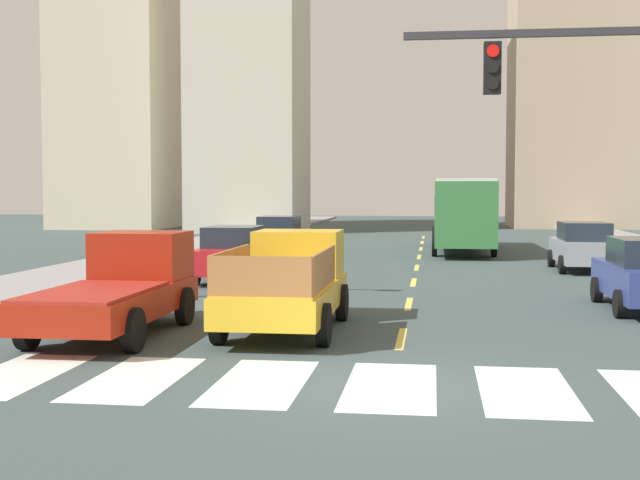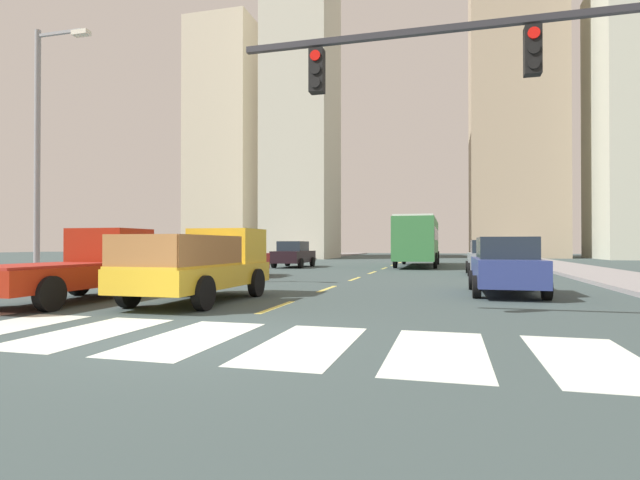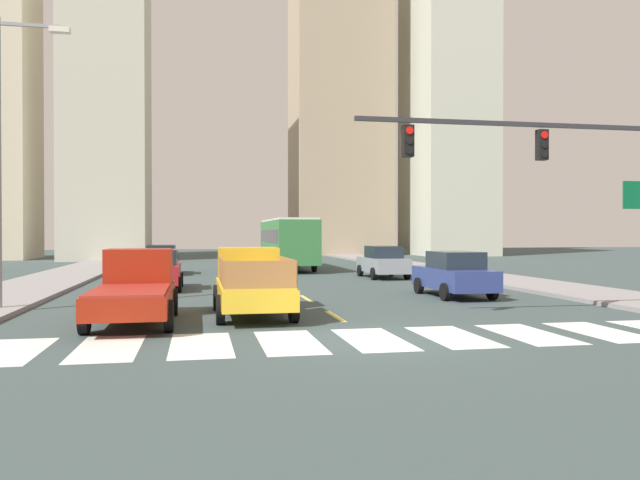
# 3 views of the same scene
# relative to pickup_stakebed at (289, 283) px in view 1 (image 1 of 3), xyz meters

# --- Properties ---
(ground_plane) EXTENTS (160.00, 160.00, 0.00)m
(ground_plane) POSITION_rel_pickup_stakebed_xyz_m (2.35, -4.97, -0.94)
(ground_plane) COLOR #394849
(sidewalk_left) EXTENTS (3.78, 110.00, 0.15)m
(sidewalk_left) POSITION_rel_pickup_stakebed_xyz_m (-8.70, 13.03, -0.86)
(sidewalk_left) COLOR gray
(sidewalk_left) RESTS_ON ground
(crosswalk_stripe_1) EXTENTS (1.31, 3.14, 0.01)m
(crosswalk_stripe_1) POSITION_rel_pickup_stakebed_xyz_m (-3.42, -4.97, -0.93)
(crosswalk_stripe_1) COLOR silver
(crosswalk_stripe_1) RESTS_ON ground
(crosswalk_stripe_2) EXTENTS (1.31, 3.14, 0.01)m
(crosswalk_stripe_2) POSITION_rel_pickup_stakebed_xyz_m (-1.50, -4.97, -0.93)
(crosswalk_stripe_2) COLOR silver
(crosswalk_stripe_2) RESTS_ON ground
(crosswalk_stripe_3) EXTENTS (1.31, 3.14, 0.01)m
(crosswalk_stripe_3) POSITION_rel_pickup_stakebed_xyz_m (0.43, -4.97, -0.93)
(crosswalk_stripe_3) COLOR silver
(crosswalk_stripe_3) RESTS_ON ground
(crosswalk_stripe_4) EXTENTS (1.31, 3.14, 0.01)m
(crosswalk_stripe_4) POSITION_rel_pickup_stakebed_xyz_m (2.35, -4.97, -0.93)
(crosswalk_stripe_4) COLOR silver
(crosswalk_stripe_4) RESTS_ON ground
(crosswalk_stripe_5) EXTENTS (1.31, 3.14, 0.01)m
(crosswalk_stripe_5) POSITION_rel_pickup_stakebed_xyz_m (4.28, -4.97, -0.93)
(crosswalk_stripe_5) COLOR silver
(crosswalk_stripe_5) RESTS_ON ground
(lane_dash_0) EXTENTS (0.16, 2.40, 0.01)m
(lane_dash_0) POSITION_rel_pickup_stakebed_xyz_m (2.35, -0.97, -0.93)
(lane_dash_0) COLOR #D7C654
(lane_dash_0) RESTS_ON ground
(lane_dash_1) EXTENTS (0.16, 2.40, 0.01)m
(lane_dash_1) POSITION_rel_pickup_stakebed_xyz_m (2.35, 4.03, -0.93)
(lane_dash_1) COLOR #D7C654
(lane_dash_1) RESTS_ON ground
(lane_dash_2) EXTENTS (0.16, 2.40, 0.01)m
(lane_dash_2) POSITION_rel_pickup_stakebed_xyz_m (2.35, 9.03, -0.93)
(lane_dash_2) COLOR #D7C654
(lane_dash_2) RESTS_ON ground
(lane_dash_3) EXTENTS (0.16, 2.40, 0.01)m
(lane_dash_3) POSITION_rel_pickup_stakebed_xyz_m (2.35, 14.03, -0.93)
(lane_dash_3) COLOR #D7C654
(lane_dash_3) RESTS_ON ground
(lane_dash_4) EXTENTS (0.16, 2.40, 0.01)m
(lane_dash_4) POSITION_rel_pickup_stakebed_xyz_m (2.35, 19.03, -0.93)
(lane_dash_4) COLOR #D7C654
(lane_dash_4) RESTS_ON ground
(lane_dash_5) EXTENTS (0.16, 2.40, 0.01)m
(lane_dash_5) POSITION_rel_pickup_stakebed_xyz_m (2.35, 24.03, -0.93)
(lane_dash_5) COLOR #D7C654
(lane_dash_5) RESTS_ON ground
(lane_dash_6) EXTENTS (0.16, 2.40, 0.01)m
(lane_dash_6) POSITION_rel_pickup_stakebed_xyz_m (2.35, 29.03, -0.93)
(lane_dash_6) COLOR #D7C654
(lane_dash_6) RESTS_ON ground
(lane_dash_7) EXTENTS (0.16, 2.40, 0.01)m
(lane_dash_7) POSITION_rel_pickup_stakebed_xyz_m (2.35, 34.03, -0.93)
(lane_dash_7) COLOR #D7C654
(lane_dash_7) RESTS_ON ground
(pickup_stakebed) EXTENTS (2.18, 5.20, 1.96)m
(pickup_stakebed) POSITION_rel_pickup_stakebed_xyz_m (0.00, 0.00, 0.00)
(pickup_stakebed) COLOR gold
(pickup_stakebed) RESTS_ON ground
(pickup_dark) EXTENTS (2.18, 5.20, 1.96)m
(pickup_dark) POSITION_rel_pickup_stakebed_xyz_m (-3.24, -0.96, -0.02)
(pickup_dark) COLOR maroon
(pickup_dark) RESTS_ON ground
(city_bus) EXTENTS (2.72, 10.80, 3.32)m
(city_bus) POSITION_rel_pickup_stakebed_xyz_m (4.25, 22.38, 1.02)
(city_bus) COLOR #35793F
(city_bus) RESTS_ON ground
(sedan_near_right) EXTENTS (2.02, 4.40, 1.72)m
(sedan_near_right) POSITION_rel_pickup_stakebed_xyz_m (8.20, 13.63, -0.08)
(sedan_near_right) COLOR #8B939D
(sedan_near_right) RESTS_ON ground
(sedan_near_left) EXTENTS (2.02, 4.40, 1.72)m
(sedan_near_left) POSITION_rel_pickup_stakebed_xyz_m (-3.23, 8.73, -0.08)
(sedan_near_left) COLOR red
(sedan_near_left) RESTS_ON ground
(sedan_far) EXTENTS (2.02, 4.40, 1.72)m
(sedan_far) POSITION_rel_pickup_stakebed_xyz_m (-3.65, 18.89, -0.08)
(sedan_far) COLOR black
(sedan_far) RESTS_ON ground
(block_mid_left) EXTENTS (7.94, 7.72, 29.00)m
(block_mid_left) POSITION_rel_pickup_stakebed_xyz_m (-20.52, 43.63, 13.57)
(block_mid_left) COLOR beige
(block_mid_left) RESTS_ON ground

